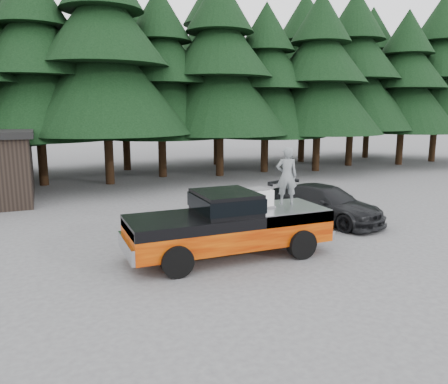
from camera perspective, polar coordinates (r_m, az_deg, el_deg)
name	(u,v)px	position (r m, az deg, el deg)	size (l,w,h in m)	color
ground	(224,261)	(12.45, 0.02, -9.01)	(120.00, 120.00, 0.00)	#4C4C4E
pickup_truck	(229,234)	(12.65, 0.62, -5.52)	(6.00, 2.04, 1.33)	#D55C08
truck_cab	(226,202)	(12.37, 0.20, -1.30)	(1.66, 1.90, 0.59)	black
air_compressor	(258,199)	(12.99, 4.42, -0.93)	(0.75, 0.62, 0.51)	silver
man_on_bed	(287,176)	(13.44, 8.18, 2.09)	(0.64, 0.42, 1.76)	slate
parked_car	(326,204)	(17.04, 13.13, -1.49)	(1.90, 4.68, 1.36)	black
treeline	(121,51)	(28.65, -13.26, 17.52)	(60.15, 16.05, 17.50)	black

